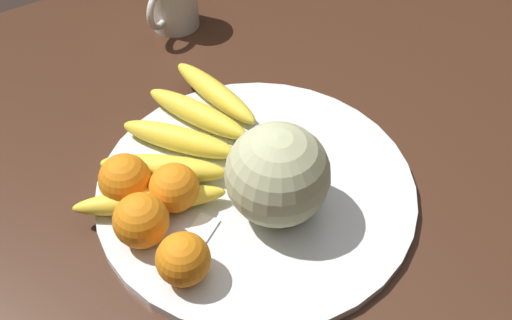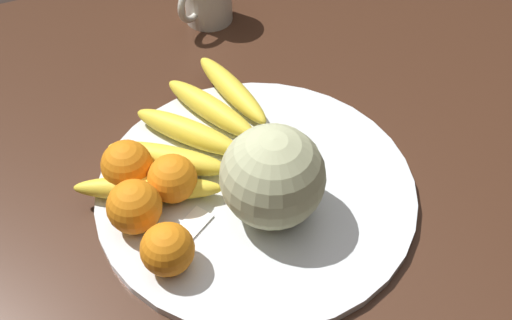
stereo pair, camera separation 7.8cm
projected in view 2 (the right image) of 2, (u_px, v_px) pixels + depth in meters
name	position (u px, v px, depth m)	size (l,w,h in m)	color
kitchen_table	(268.00, 201.00, 0.93)	(1.39, 1.17, 0.78)	#3D2316
fruit_bowl	(256.00, 188.00, 0.82)	(0.43, 0.43, 0.01)	silver
melon	(273.00, 177.00, 0.74)	(0.13, 0.13, 0.13)	#B2B789
banana_bunch	(192.00, 134.00, 0.86)	(0.31, 0.29, 0.04)	brown
orange_front_left	(127.00, 165.00, 0.79)	(0.07, 0.07, 0.07)	orange
orange_front_right	(167.00, 249.00, 0.70)	(0.07, 0.07, 0.07)	orange
orange_mid_center	(172.00, 179.00, 0.78)	(0.07, 0.07, 0.07)	orange
orange_back_left	(134.00, 207.00, 0.74)	(0.07, 0.07, 0.07)	orange
produce_tag	(187.00, 230.00, 0.76)	(0.08, 0.06, 0.00)	white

